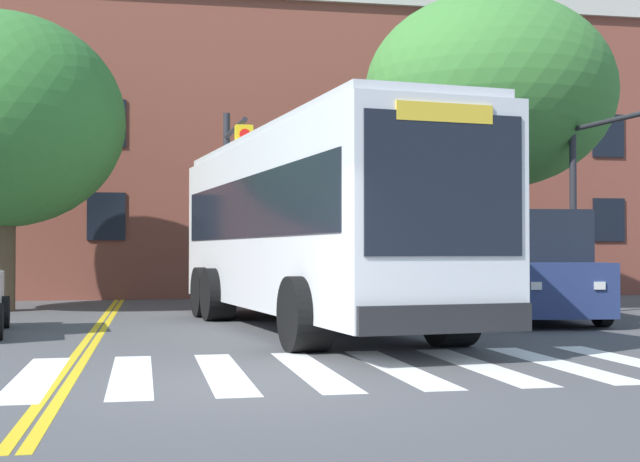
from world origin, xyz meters
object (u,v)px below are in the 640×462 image
car_navy_far_lane (527,270)px  city_bus (308,225)px  street_tree_curbside_small (1,121)px  traffic_light_overhead (234,179)px  street_tree_curbside_large (491,93)px  traffic_light_near_corner (626,167)px

car_navy_far_lane → city_bus: bearing=-167.7°
city_bus → car_navy_far_lane: size_ratio=2.39×
street_tree_curbside_small → traffic_light_overhead: bearing=-29.1°
city_bus → street_tree_curbside_small: size_ratio=1.60×
car_navy_far_lane → traffic_light_overhead: traffic_light_overhead is taller
car_navy_far_lane → street_tree_curbside_large: (0.71, 3.75, 4.32)m
street_tree_curbside_small → car_navy_far_lane: bearing=-24.6°
city_bus → car_navy_far_lane: city_bus is taller
car_navy_far_lane → street_tree_curbside_large: bearing=79.3°
traffic_light_near_corner → street_tree_curbside_small: street_tree_curbside_small is taller
street_tree_curbside_large → traffic_light_overhead: bearing=-166.1°
car_navy_far_lane → street_tree_curbside_large: size_ratio=0.60×
traffic_light_near_corner → city_bus: bearing=-174.2°
traffic_light_overhead → street_tree_curbside_small: (-5.33, 2.97, 1.55)m
traffic_light_overhead → street_tree_curbside_large: street_tree_curbside_large is taller
traffic_light_overhead → street_tree_curbside_large: 7.14m
street_tree_curbside_large → traffic_light_near_corner: bearing=-72.0°
traffic_light_near_corner → street_tree_curbside_small: 14.36m
city_bus → traffic_light_overhead: 3.52m
city_bus → traffic_light_overhead: size_ratio=2.48×
traffic_light_overhead → street_tree_curbside_large: (6.54, 1.62, 2.36)m
traffic_light_near_corner → car_navy_far_lane: bearing=170.3°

